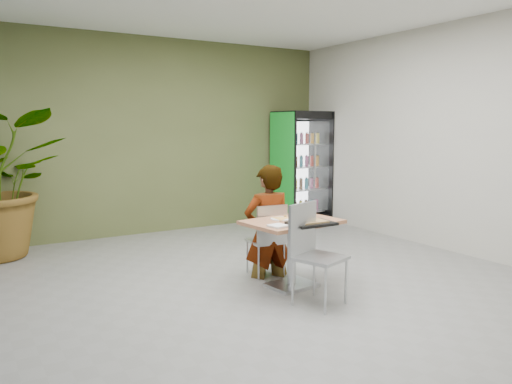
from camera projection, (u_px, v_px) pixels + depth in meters
ground at (279, 288)px, 5.49m from camera, size 7.00×7.00×0.00m
room_envelope at (280, 142)px, 5.27m from camera, size 6.00×7.00×3.20m
dining_table at (292, 239)px, 5.46m from camera, size 1.07×0.81×0.75m
chair_far at (269, 235)px, 5.84m from camera, size 0.42×0.43×0.87m
chair_near at (311, 245)px, 4.98m from camera, size 0.57×0.57×1.01m
seated_woman at (268, 233)px, 5.88m from camera, size 0.64×0.45×1.63m
pizza_plate at (281, 218)px, 5.49m from camera, size 0.33×0.27×0.03m
soda_cup at (312, 210)px, 5.60m from camera, size 0.10×0.10×0.17m
napkin_stack at (278, 226)px, 5.08m from camera, size 0.19×0.19×0.02m
cafeteria_tray at (312, 223)px, 5.19m from camera, size 0.47×0.35×0.03m
beverage_fridge at (302, 167)px, 9.26m from camera, size 0.98×0.77×2.03m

